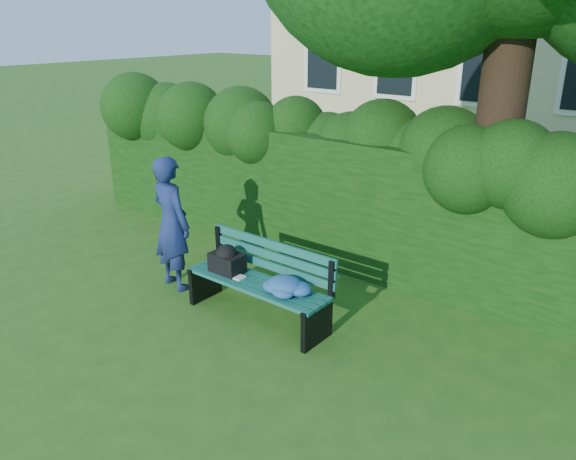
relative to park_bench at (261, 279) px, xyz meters
The scene contains 4 objects.
ground 0.51m from the park_bench, 87.30° to the right, with size 80.00×80.00×0.00m, color #2A561A.
hedge 2.13m from the park_bench, 89.87° to the left, with size 10.00×1.00×1.80m.
park_bench is the anchor object (origin of this frame).
man_reading 1.48m from the park_bench, behind, with size 0.63×0.41×1.72m, color navy.
Camera 1 is at (3.78, -4.25, 3.26)m, focal length 35.00 mm.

